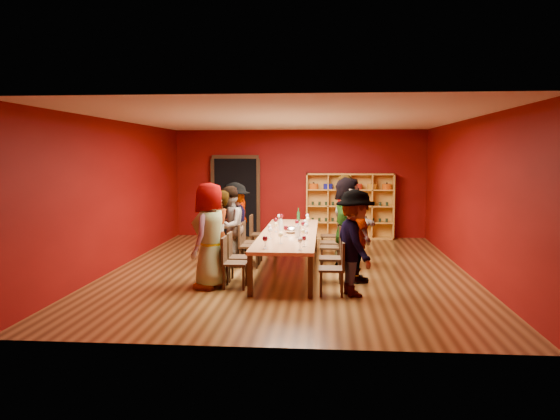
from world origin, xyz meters
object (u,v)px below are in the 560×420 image
object	(u,v)px
tasting_table	(289,235)
person_left_4	(239,219)
person_left_1	(219,236)
person_right_1	(357,239)
person_right_4	(347,215)
chair_person_right_1	(335,255)
chair_person_right_2	(334,244)
spittoon_bowl	(291,230)
person_right_0	(355,243)
chair_person_left_3	(249,239)
wine_bottle	(298,216)
chair_person_right_0	(336,265)
chair_person_left_0	(230,260)
person_left_2	(229,226)
chair_person_left_2	(246,243)
person_right_3	(346,226)
chair_person_right_4	(333,233)
person_left_0	(210,235)
person_left_3	(235,222)
chair_person_left_4	(256,232)
chair_person_right_3	(334,240)
chair_person_left_1	(236,254)
person_right_2	(347,223)
shelving_unit	(350,203)

from	to	relation	value
tasting_table	person_left_4	size ratio (longest dim) A/B	2.82
person_left_1	person_right_1	bearing A→B (deg)	84.61
person_right_4	chair_person_right_1	bearing A→B (deg)	176.51
chair_person_right_2	spittoon_bowl	distance (m)	0.94
person_right_0	chair_person_right_1	size ratio (longest dim) A/B	1.96
chair_person_left_3	spittoon_bowl	xyz separation A→B (m)	(0.96, -0.72, 0.32)
wine_bottle	chair_person_right_0	bearing A→B (deg)	-78.12
chair_person_left_0	chair_person_right_2	distance (m)	2.55
tasting_table	chair_person_left_3	xyz separation A→B (m)	(-0.91, 0.68, -0.20)
person_left_1	chair_person_right_1	xyz separation A→B (m)	(2.13, 0.05, -0.33)
person_left_2	spittoon_bowl	xyz separation A→B (m)	(1.31, -0.25, -0.02)
chair_person_left_3	person_left_4	xyz separation A→B (m)	(-0.40, 1.22, 0.30)
chair_person_left_2	chair_person_right_2	size ratio (longest dim) A/B	1.00
person_left_4	person_right_3	bearing A→B (deg)	55.75
chair_person_right_4	person_left_1	bearing A→B (deg)	-127.03
chair_person_right_4	person_left_0	bearing A→B (deg)	-122.92
person_left_4	chair_person_right_1	size ratio (longest dim) A/B	1.79
person_left_3	chair_person_left_2	bearing A→B (deg)	29.57
chair_person_left_4	chair_person_right_3	world-z (taller)	same
chair_person_right_4	chair_person_left_3	bearing A→B (deg)	-149.04
chair_person_left_3	chair_person_right_2	world-z (taller)	same
person_left_0	person_right_1	size ratio (longest dim) A/B	1.15
chair_person_left_1	chair_person_right_1	distance (m)	1.82
person_right_2	chair_person_right_3	bearing A→B (deg)	6.24
chair_person_left_1	chair_person_right_1	xyz separation A→B (m)	(1.82, 0.05, 0.00)
person_right_1	spittoon_bowl	size ratio (longest dim) A/B	6.03
person_right_3	chair_person_left_1	bearing A→B (deg)	122.04
person_left_1	person_right_1	xyz separation A→B (m)	(2.52, 0.05, -0.04)
person_left_0	chair_person_left_3	bearing A→B (deg)	-174.82
person_left_2	chair_person_left_4	distance (m)	1.76
chair_person_right_2	chair_person_right_3	distance (m)	0.59
person_right_4	person_left_2	bearing A→B (deg)	125.17
chair_person_right_3	person_left_1	bearing A→B (deg)	-139.21
shelving_unit	spittoon_bowl	xyz separation A→B (m)	(-1.34, -4.36, -0.17)
chair_person_left_2	person_right_0	distance (m)	3.04
shelving_unit	person_left_2	size ratio (longest dim) A/B	1.44
wine_bottle	chair_person_left_0	bearing A→B (deg)	-105.89
chair_person_right_3	spittoon_bowl	distance (m)	1.23
person_right_1	chair_person_right_3	world-z (taller)	person_right_1
chair_person_left_3	chair_person_right_1	world-z (taller)	same
chair_person_left_1	person_left_4	xyz separation A→B (m)	(-0.40, 2.95, 0.30)
person_left_0	spittoon_bowl	bearing A→B (deg)	153.74
chair_person_left_2	person_left_3	world-z (taller)	person_left_3
shelving_unit	person_left_1	size ratio (longest dim) A/B	1.45
chair_person_left_0	chair_person_left_1	xyz separation A→B (m)	(0.00, 0.54, 0.00)
person_right_1	tasting_table	bearing A→B (deg)	30.00
person_left_1	spittoon_bowl	bearing A→B (deg)	122.02
chair_person_right_1	person_right_3	world-z (taller)	person_right_3
tasting_table	chair_person_right_1	bearing A→B (deg)	-47.74
person_left_3	chair_person_right_1	bearing A→B (deg)	48.94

